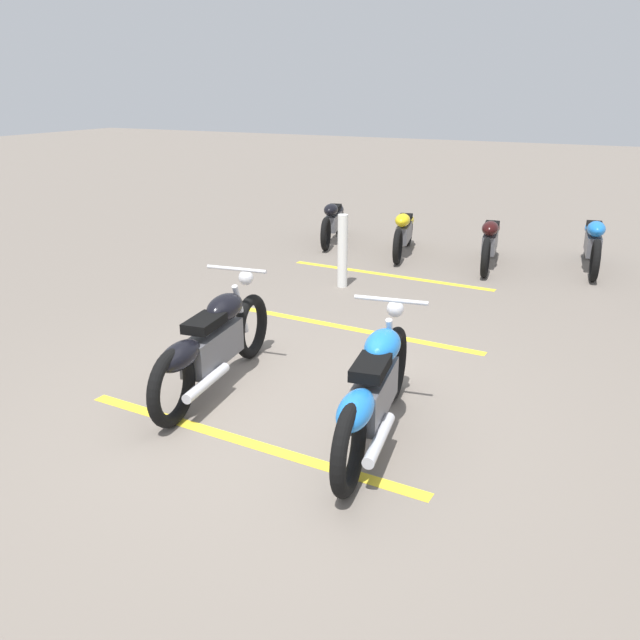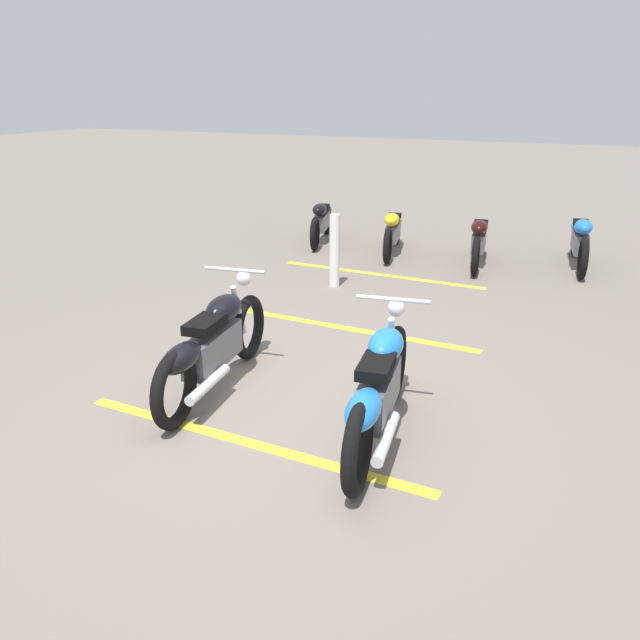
# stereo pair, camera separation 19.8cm
# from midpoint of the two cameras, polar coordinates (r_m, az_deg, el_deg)

# --- Properties ---
(ground_plane) EXTENTS (60.00, 60.00, 0.00)m
(ground_plane) POSITION_cam_midpoint_polar(r_m,az_deg,el_deg) (5.81, -3.81, -8.14)
(ground_plane) COLOR slate
(motorcycle_bright_foreground) EXTENTS (2.22, 0.69, 1.04)m
(motorcycle_bright_foreground) POSITION_cam_midpoint_polar(r_m,az_deg,el_deg) (5.20, 3.97, -5.90)
(motorcycle_bright_foreground) COLOR black
(motorcycle_bright_foreground) RESTS_ON ground
(motorcycle_dark_foreground) EXTENTS (2.23, 0.66, 1.04)m
(motorcycle_dark_foreground) POSITION_cam_midpoint_polar(r_m,az_deg,el_deg) (6.14, -10.13, -2.09)
(motorcycle_dark_foreground) COLOR black
(motorcycle_dark_foreground) RESTS_ON ground
(motorcycle_row_far_left) EXTENTS (2.07, 0.43, 0.78)m
(motorcycle_row_far_left) POSITION_cam_midpoint_polar(r_m,az_deg,el_deg) (11.11, 20.97, 6.51)
(motorcycle_row_far_left) COLOR black
(motorcycle_row_far_left) RESTS_ON ground
(motorcycle_row_left) EXTENTS (1.97, 0.41, 0.74)m
(motorcycle_row_left) POSITION_cam_midpoint_polar(r_m,az_deg,el_deg) (10.79, 13.00, 6.83)
(motorcycle_row_left) COLOR black
(motorcycle_row_left) RESTS_ON ground
(motorcycle_row_center) EXTENTS (1.89, 0.51, 0.72)m
(motorcycle_row_center) POSITION_cam_midpoint_polar(r_m,az_deg,el_deg) (11.27, 5.79, 7.69)
(motorcycle_row_center) COLOR black
(motorcycle_row_center) RESTS_ON ground
(motorcycle_row_right) EXTENTS (1.87, 0.60, 0.72)m
(motorcycle_row_right) POSITION_cam_midpoint_polar(r_m,az_deg,el_deg) (12.09, -0.33, 8.61)
(motorcycle_row_right) COLOR black
(motorcycle_row_right) RESTS_ON ground
(bollard_post) EXTENTS (0.14, 0.14, 1.02)m
(bollard_post) POSITION_cam_midpoint_polar(r_m,az_deg,el_deg) (9.26, 0.64, 5.95)
(bollard_post) COLOR white
(bollard_post) RESTS_ON ground
(parking_stripe_near) EXTENTS (0.28, 3.20, 0.01)m
(parking_stripe_near) POSITION_cam_midpoint_polar(r_m,az_deg,el_deg) (5.43, -7.39, -10.36)
(parking_stripe_near) COLOR yellow
(parking_stripe_near) RESTS_ON ground
(parking_stripe_mid) EXTENTS (0.28, 3.20, 0.01)m
(parking_stripe_mid) POSITION_cam_midpoint_polar(r_m,az_deg,el_deg) (7.77, 1.56, -0.71)
(parking_stripe_mid) COLOR yellow
(parking_stripe_mid) RESTS_ON ground
(parking_stripe_far) EXTENTS (0.28, 3.20, 0.01)m
(parking_stripe_far) POSITION_cam_midpoint_polar(r_m,az_deg,el_deg) (10.01, 4.63, 3.91)
(parking_stripe_far) COLOR yellow
(parking_stripe_far) RESTS_ON ground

